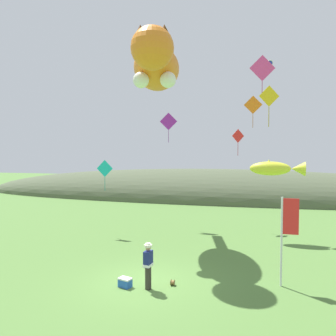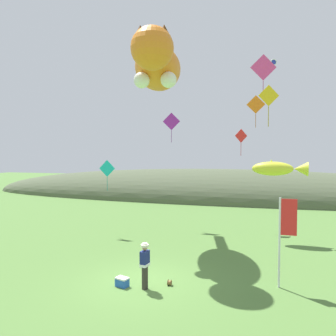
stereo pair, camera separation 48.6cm
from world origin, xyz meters
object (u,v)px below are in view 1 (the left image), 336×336
at_px(picnic_cooler, 125,282).
at_px(kite_diamond_violet, 168,122).
at_px(kite_diamond_gold, 269,97).
at_px(kite_giant_cat, 156,66).
at_px(festival_attendant, 148,265).
at_px(kite_spool, 173,283).
at_px(kite_diamond_teal, 105,169).
at_px(kite_tube_streamer, 264,67).
at_px(kite_diamond_red, 238,136).
at_px(kite_diamond_pink, 262,68).
at_px(kite_diamond_orange, 253,105).
at_px(festival_banner_pole, 286,228).
at_px(kite_fish_windsock, 276,168).

distance_m(picnic_cooler, kite_diamond_violet, 13.81).
bearing_deg(kite_diamond_gold, kite_giant_cat, 155.61).
distance_m(festival_attendant, kite_spool, 1.31).
relative_size(picnic_cooler, kite_diamond_gold, 0.31).
relative_size(kite_giant_cat, kite_diamond_teal, 4.64).
distance_m(festival_attendant, kite_tube_streamer, 17.54).
height_order(picnic_cooler, kite_diamond_red, kite_diamond_red).
height_order(kite_diamond_gold, kite_diamond_teal, kite_diamond_gold).
height_order(festival_attendant, kite_giant_cat, kite_giant_cat).
distance_m(picnic_cooler, kite_diamond_teal, 9.72).
height_order(kite_diamond_pink, kite_diamond_violet, kite_diamond_pink).
height_order(kite_tube_streamer, kite_diamond_orange, kite_tube_streamer).
bearing_deg(festival_banner_pole, kite_diamond_gold, 105.62).
xyz_separation_m(festival_banner_pole, kite_diamond_gold, (-0.60, 2.15, 5.44)).
bearing_deg(kite_diamond_teal, kite_spool, -48.88).
relative_size(kite_giant_cat, kite_fish_windsock, 2.88).
bearing_deg(kite_diamond_pink, festival_banner_pole, -79.62).
height_order(festival_attendant, kite_spool, festival_attendant).
bearing_deg(kite_diamond_pink, kite_diamond_orange, 95.34).
distance_m(kite_diamond_red, kite_diamond_pink, 6.70).
height_order(kite_spool, kite_diamond_orange, kite_diamond_orange).
bearing_deg(kite_giant_cat, kite_spool, -67.92).
relative_size(picnic_cooler, kite_diamond_teal, 0.28).
height_order(kite_diamond_pink, kite_diamond_orange, kite_diamond_pink).
xyz_separation_m(festival_attendant, kite_diamond_gold, (4.52, 3.70, 6.77)).
distance_m(kite_fish_windsock, kite_tube_streamer, 8.40).
xyz_separation_m(festival_attendant, kite_giant_cat, (-1.56, 6.45, 9.20)).
bearing_deg(festival_banner_pole, kite_tube_streamer, 92.60).
bearing_deg(kite_diamond_red, picnic_cooler, -107.80).
height_order(kite_tube_streamer, kite_diamond_pink, kite_tube_streamer).
height_order(kite_diamond_pink, kite_diamond_teal, kite_diamond_pink).
distance_m(kite_giant_cat, kite_tube_streamer, 9.29).
bearing_deg(kite_diamond_gold, kite_diamond_orange, 95.41).
height_order(kite_diamond_violet, kite_diamond_teal, kite_diamond_violet).
height_order(festival_attendant, picnic_cooler, festival_attendant).
height_order(festival_banner_pole, kite_diamond_orange, kite_diamond_orange).
distance_m(kite_tube_streamer, kite_diamond_orange, 4.15).
distance_m(festival_attendant, kite_fish_windsock, 10.89).
bearing_deg(kite_spool, kite_diamond_orange, 73.19).
height_order(kite_diamond_gold, kite_diamond_orange, kite_diamond_orange).
height_order(picnic_cooler, kite_diamond_teal, kite_diamond_teal).
bearing_deg(festival_banner_pole, kite_diamond_red, 102.34).
bearing_deg(kite_spool, kite_giant_cat, 112.08).
bearing_deg(kite_diamond_orange, kite_fish_windsock, -50.33).
relative_size(festival_banner_pole, kite_diamond_red, 1.88).
distance_m(kite_spool, kite_tube_streamer, 17.44).
bearing_deg(festival_banner_pole, kite_fish_windsock, 88.96).
xyz_separation_m(kite_spool, kite_diamond_orange, (3.04, 10.05, 8.23)).
xyz_separation_m(kite_fish_windsock, kite_diamond_teal, (-10.60, -1.31, -0.09)).
distance_m(festival_banner_pole, kite_tube_streamer, 14.90).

